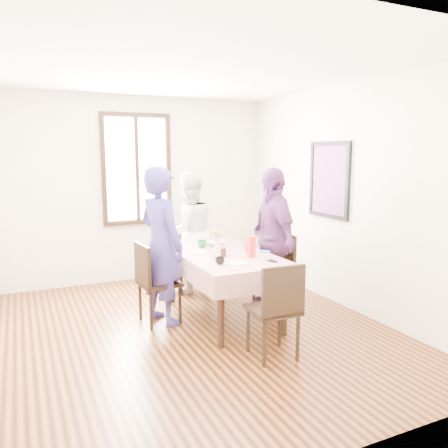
# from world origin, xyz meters

# --- Properties ---
(ground) EXTENTS (4.50, 4.50, 0.00)m
(ground) POSITION_xyz_m (0.00, 0.00, 0.00)
(ground) COLOR black
(ground) RESTS_ON ground
(back_wall) EXTENTS (4.00, 0.00, 4.00)m
(back_wall) POSITION_xyz_m (0.00, 2.25, 1.35)
(back_wall) COLOR beige
(back_wall) RESTS_ON ground
(right_wall) EXTENTS (0.00, 4.50, 4.50)m
(right_wall) POSITION_xyz_m (2.00, 0.00, 1.35)
(right_wall) COLOR beige
(right_wall) RESTS_ON ground
(window_frame) EXTENTS (1.02, 0.06, 1.62)m
(window_frame) POSITION_xyz_m (0.00, 2.23, 1.65)
(window_frame) COLOR black
(window_frame) RESTS_ON back_wall
(window_pane) EXTENTS (0.90, 0.02, 1.50)m
(window_pane) POSITION_xyz_m (0.00, 2.24, 1.65)
(window_pane) COLOR white
(window_pane) RESTS_ON back_wall
(art_poster) EXTENTS (0.04, 0.76, 0.96)m
(art_poster) POSITION_xyz_m (1.98, 0.30, 1.55)
(art_poster) COLOR red
(art_poster) RESTS_ON right_wall
(dining_table) EXTENTS (0.84, 1.63, 0.75)m
(dining_table) POSITION_xyz_m (0.47, 0.25, 0.38)
(dining_table) COLOR black
(dining_table) RESTS_ON ground
(tablecloth) EXTENTS (0.96, 1.75, 0.01)m
(tablecloth) POSITION_xyz_m (0.47, 0.25, 0.76)
(tablecloth) COLOR #5D000B
(tablecloth) RESTS_ON dining_table
(chair_left) EXTENTS (0.46, 0.46, 0.91)m
(chair_left) POSITION_xyz_m (-0.24, 0.41, 0.46)
(chair_left) COLOR black
(chair_left) RESTS_ON ground
(chair_right) EXTENTS (0.45, 0.45, 0.91)m
(chair_right) POSITION_xyz_m (1.17, 0.30, 0.46)
(chair_right) COLOR black
(chair_right) RESTS_ON ground
(chair_far) EXTENTS (0.43, 0.43, 0.91)m
(chair_far) POSITION_xyz_m (0.47, 1.37, 0.46)
(chair_far) COLOR black
(chair_far) RESTS_ON ground
(chair_near) EXTENTS (0.44, 0.44, 0.91)m
(chair_near) POSITION_xyz_m (0.47, -0.87, 0.46)
(chair_near) COLOR black
(chair_near) RESTS_ON ground
(person_left) EXTENTS (0.62, 0.75, 1.75)m
(person_left) POSITION_xyz_m (-0.22, 0.41, 0.88)
(person_left) COLOR navy
(person_left) RESTS_ON ground
(person_far) EXTENTS (0.82, 0.65, 1.64)m
(person_far) POSITION_xyz_m (0.47, 1.35, 0.82)
(person_far) COLOR silver
(person_far) RESTS_ON ground
(person_right) EXTENTS (0.54, 1.05, 1.72)m
(person_right) POSITION_xyz_m (1.15, 0.30, 0.86)
(person_right) COLOR #602E68
(person_right) RESTS_ON ground
(mug_black) EXTENTS (0.12, 0.12, 0.07)m
(mug_black) POSITION_xyz_m (0.22, -0.22, 0.80)
(mug_black) COLOR black
(mug_black) RESTS_ON tablecloth
(mug_flag) EXTENTS (0.12, 0.12, 0.08)m
(mug_flag) POSITION_xyz_m (0.75, 0.15, 0.80)
(mug_flag) COLOR red
(mug_flag) RESTS_ON tablecloth
(mug_green) EXTENTS (0.15, 0.15, 0.09)m
(mug_green) POSITION_xyz_m (0.36, 0.61, 0.81)
(mug_green) COLOR #0C7226
(mug_green) RESTS_ON tablecloth
(serving_bowl) EXTENTS (0.28, 0.28, 0.05)m
(serving_bowl) POSITION_xyz_m (0.55, 0.66, 0.79)
(serving_bowl) COLOR white
(serving_bowl) RESTS_ON tablecloth
(juice_carton) EXTENTS (0.07, 0.07, 0.23)m
(juice_carton) POSITION_xyz_m (0.66, -0.08, 0.87)
(juice_carton) COLOR red
(juice_carton) RESTS_ON tablecloth
(butter_tub) EXTENTS (0.12, 0.12, 0.06)m
(butter_tub) POSITION_xyz_m (0.77, -0.17, 0.79)
(butter_tub) COLOR white
(butter_tub) RESTS_ON tablecloth
(jam_jar) EXTENTS (0.07, 0.07, 0.09)m
(jam_jar) POSITION_xyz_m (0.40, 0.07, 0.81)
(jam_jar) COLOR black
(jam_jar) RESTS_ON tablecloth
(drinking_glass) EXTENTS (0.07, 0.07, 0.09)m
(drinking_glass) POSITION_xyz_m (0.26, 0.02, 0.81)
(drinking_glass) COLOR silver
(drinking_glass) RESTS_ON tablecloth
(smartphone) EXTENTS (0.06, 0.13, 0.01)m
(smartphone) POSITION_xyz_m (0.77, -0.36, 0.77)
(smartphone) COLOR black
(smartphone) RESTS_ON tablecloth
(flower_vase) EXTENTS (0.08, 0.08, 0.15)m
(flower_vase) POSITION_xyz_m (0.43, 0.30, 0.84)
(flower_vase) COLOR silver
(flower_vase) RESTS_ON tablecloth
(plate_left) EXTENTS (0.20, 0.20, 0.01)m
(plate_left) POSITION_xyz_m (0.21, 0.33, 0.77)
(plate_left) COLOR white
(plate_left) RESTS_ON tablecloth
(plate_far) EXTENTS (0.20, 0.20, 0.01)m
(plate_far) POSITION_xyz_m (0.50, 0.87, 0.77)
(plate_far) COLOR white
(plate_far) RESTS_ON tablecloth
(plate_near) EXTENTS (0.20, 0.20, 0.01)m
(plate_near) POSITION_xyz_m (0.40, -0.29, 0.77)
(plate_near) COLOR white
(plate_near) RESTS_ON tablecloth
(butter_lid) EXTENTS (0.12, 0.12, 0.01)m
(butter_lid) POSITION_xyz_m (0.77, -0.17, 0.83)
(butter_lid) COLOR blue
(butter_lid) RESTS_ON butter_tub
(flower_bunch) EXTENTS (0.09, 0.09, 0.10)m
(flower_bunch) POSITION_xyz_m (0.43, 0.30, 0.96)
(flower_bunch) COLOR yellow
(flower_bunch) RESTS_ON flower_vase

